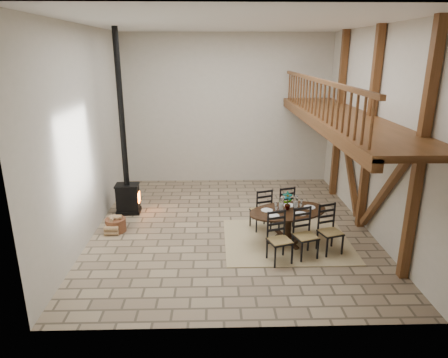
{
  "coord_description": "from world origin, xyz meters",
  "views": [
    {
      "loc": [
        -0.46,
        -9.58,
        4.39
      ],
      "look_at": [
        -0.19,
        0.4,
        1.2
      ],
      "focal_mm": 32.0,
      "sensor_mm": 36.0,
      "label": 1
    }
  ],
  "objects_px": {
    "wood_stove": "(126,175)",
    "log_basket": "(116,224)",
    "log_stack": "(112,230)",
    "dining_table": "(290,226)"
  },
  "relations": [
    {
      "from": "wood_stove",
      "to": "dining_table",
      "type": "bearing_deg",
      "value": -27.95
    },
    {
      "from": "dining_table",
      "to": "log_stack",
      "type": "relative_size",
      "value": 6.97
    },
    {
      "from": "wood_stove",
      "to": "log_basket",
      "type": "bearing_deg",
      "value": -96.25
    },
    {
      "from": "dining_table",
      "to": "log_basket",
      "type": "height_order",
      "value": "dining_table"
    },
    {
      "from": "log_basket",
      "to": "wood_stove",
      "type": "bearing_deg",
      "value": 86.23
    },
    {
      "from": "log_basket",
      "to": "dining_table",
      "type": "bearing_deg",
      "value": -10.21
    },
    {
      "from": "dining_table",
      "to": "wood_stove",
      "type": "xyz_separation_m",
      "value": [
        -4.23,
        2.01,
        0.69
      ]
    },
    {
      "from": "log_basket",
      "to": "log_stack",
      "type": "distance_m",
      "value": 0.21
    },
    {
      "from": "wood_stove",
      "to": "log_stack",
      "type": "xyz_separation_m",
      "value": [
        -0.14,
        -1.43,
        -1.0
      ]
    },
    {
      "from": "wood_stove",
      "to": "log_basket",
      "type": "distance_m",
      "value": 1.56
    }
  ]
}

